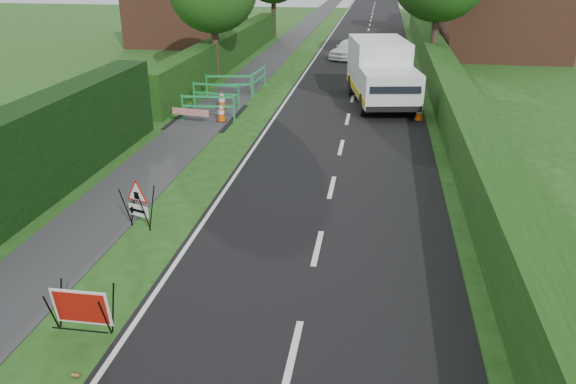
{
  "coord_description": "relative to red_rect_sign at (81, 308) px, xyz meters",
  "views": [
    {
      "loc": [
        3.59,
        -9.77,
        5.96
      ],
      "look_at": [
        1.65,
        2.19,
        0.79
      ],
      "focal_mm": 35.0,
      "sensor_mm": 36.0,
      "label": 1
    }
  ],
  "objects": [
    {
      "name": "ped_barrier_3",
      "position": [
        -0.83,
        18.4,
        0.15
      ],
      "size": [
        0.49,
        2.08,
        1.0
      ],
      "rotation": [
        0.0,
        0.0,
        1.5
      ],
      "color": "#1B9746",
      "rests_on": "ground"
    },
    {
      "name": "traffic_cone_1",
      "position": [
        6.23,
        16.6,
        -0.09
      ],
      "size": [
        0.38,
        0.38,
        0.79
      ],
      "color": "black",
      "rests_on": "ground"
    },
    {
      "name": "red_rect_sign",
      "position": [
        0.0,
        0.0,
        0.0
      ],
      "size": [
        1.01,
        0.6,
        0.84
      ],
      "rotation": [
        0.0,
        0.0,
        0.01
      ],
      "color": "black",
      "rests_on": "ground"
    },
    {
      "name": "hedge_west_far",
      "position": [
        -3.91,
        24.55,
        -0.48
      ],
      "size": [
        1.0,
        24.0,
        1.8
      ],
      "primitive_type": "cube",
      "color": "#14380F",
      "rests_on": "ground"
    },
    {
      "name": "triangle_sign",
      "position": [
        -0.66,
        3.87,
        0.24
      ],
      "size": [
        0.9,
        0.9,
        1.04
      ],
      "rotation": [
        0.0,
        0.0,
        -0.34
      ],
      "color": "black",
      "rests_on": "ground"
    },
    {
      "name": "ped_barrier_2",
      "position": [
        -1.91,
        16.98,
        0.15
      ],
      "size": [
        2.09,
        0.7,
        1.0
      ],
      "rotation": [
        0.0,
        0.0,
        0.18
      ],
      "color": "#1B9746",
      "rests_on": "ground"
    },
    {
      "name": "ped_barrier_1",
      "position": [
        -1.99,
        15.18,
        0.15
      ],
      "size": [
        2.09,
        0.56,
        1.0
      ],
      "rotation": [
        0.0,
        0.0,
        -0.1
      ],
      "color": "#1B9746",
      "rests_on": "ground"
    },
    {
      "name": "traffic_cone_3",
      "position": [
        -1.18,
        12.99,
        -0.09
      ],
      "size": [
        0.38,
        0.38,
        0.79
      ],
      "color": "black",
      "rests_on": "ground"
    },
    {
      "name": "traffic_cone_2",
      "position": [
        6.05,
        18.7,
        -0.09
      ],
      "size": [
        0.38,
        0.38,
        0.79
      ],
      "color": "black",
      "rests_on": "ground"
    },
    {
      "name": "house_east_a",
      "position": [
        12.09,
        30.55,
        2.41
      ],
      "size": [
        7.5,
        7.4,
        7.88
      ],
      "color": "brown",
      "rests_on": "ground"
    },
    {
      "name": "works_van",
      "position": [
        4.77,
        16.87,
        0.89
      ],
      "size": [
        3.21,
        5.97,
        2.59
      ],
      "rotation": [
        0.0,
        0.0,
        0.19
      ],
      "color": "silver",
      "rests_on": "ground"
    },
    {
      "name": "road_surface",
      "position": [
        3.59,
        37.55,
        -0.48
      ],
      "size": [
        6.0,
        90.0,
        0.02
      ],
      "primitive_type": "cube",
      "color": "black",
      "rests_on": "ground"
    },
    {
      "name": "hedge_east",
      "position": [
        7.59,
        18.55,
        -0.48
      ],
      "size": [
        1.2,
        50.0,
        1.5
      ],
      "primitive_type": "cube",
      "color": "#14380F",
      "rests_on": "ground"
    },
    {
      "name": "house_west",
      "position": [
        -8.91,
        32.55,
        2.41
      ],
      "size": [
        7.5,
        7.4,
        7.88
      ],
      "color": "brown",
      "rests_on": "ground"
    },
    {
      "name": "traffic_cone_0",
      "position": [
        6.31,
        14.32,
        -0.09
      ],
      "size": [
        0.38,
        0.38,
        0.79
      ],
      "color": "black",
      "rests_on": "ground"
    },
    {
      "name": "ped_barrier_0",
      "position": [
        -1.71,
        13.09,
        0.15
      ],
      "size": [
        2.08,
        0.54,
        1.0
      ],
      "rotation": [
        0.0,
        0.0,
        0.09
      ],
      "color": "#1B9746",
      "rests_on": "ground"
    },
    {
      "name": "traffic_cone_4",
      "position": [
        -1.66,
        14.83,
        -0.09
      ],
      "size": [
        0.38,
        0.38,
        0.79
      ],
      "color": "black",
      "rests_on": "ground"
    },
    {
      "name": "footpath",
      "position": [
        -1.91,
        37.55,
        -0.48
      ],
      "size": [
        2.0,
        90.0,
        0.02
      ],
      "primitive_type": "cube",
      "color": "#2D2D30",
      "rests_on": "ground"
    },
    {
      "name": "ground",
      "position": [
        1.09,
        2.55,
        -0.48
      ],
      "size": [
        120.0,
        120.0,
        0.0
      ],
      "primitive_type": "plane",
      "color": "#1F4513",
      "rests_on": "ground"
    },
    {
      "name": "hatchback_car",
      "position": [
        2.84,
        27.81,
        0.12
      ],
      "size": [
        2.66,
        3.82,
        1.21
      ],
      "primitive_type": "imported",
      "rotation": [
        0.0,
        0.0,
        -0.39
      ],
      "color": "white",
      "rests_on": "ground"
    },
    {
      "name": "redwhite_plank",
      "position": [
        -2.24,
        12.52,
        -0.48
      ],
      "size": [
        1.49,
        0.25,
        0.25
      ],
      "primitive_type": "cube",
      "rotation": [
        0.0,
        0.0,
        -0.14
      ],
      "color": "red",
      "rests_on": "ground"
    },
    {
      "name": "litter_can",
      "position": [
        0.41,
        -1.06,
        -0.48
      ],
      "size": [
        0.12,
        0.07,
        0.07
      ],
      "primitive_type": "cylinder",
      "rotation": [
        0.0,
        1.57,
        0.0
      ],
      "color": "#BF7F4C",
      "rests_on": "ground"
    }
  ]
}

